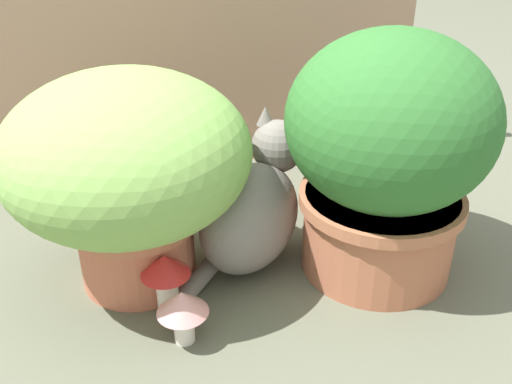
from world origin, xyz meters
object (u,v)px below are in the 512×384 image
cat (254,209)px  mushroom_ornament_pink (182,307)px  grass_planter (128,165)px  mushroom_ornament_red (166,274)px  leafy_planter (387,151)px

cat → mushroom_ornament_pink: size_ratio=3.14×
grass_planter → cat: (0.24, 0.02, -0.13)m
cat → mushroom_ornament_pink: 0.28m
mushroom_ornament_red → leafy_planter: bearing=10.0°
cat → mushroom_ornament_pink: cat is taller
mushroom_ornament_red → cat: bearing=37.1°
grass_planter → mushroom_ornament_pink: 0.28m
grass_planter → cat: size_ratio=1.37×
cat → mushroom_ornament_pink: bearing=-126.3°
leafy_planter → cat: bearing=165.1°
cat → mushroom_ornament_pink: (-0.16, -0.22, -0.05)m
mushroom_ornament_red → mushroom_ornament_pink: bearing=-73.1°
leafy_planter → mushroom_ornament_red: 0.47m
grass_planter → mushroom_ornament_pink: (0.08, -0.20, -0.18)m
cat → leafy_planter: bearing=-14.9°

